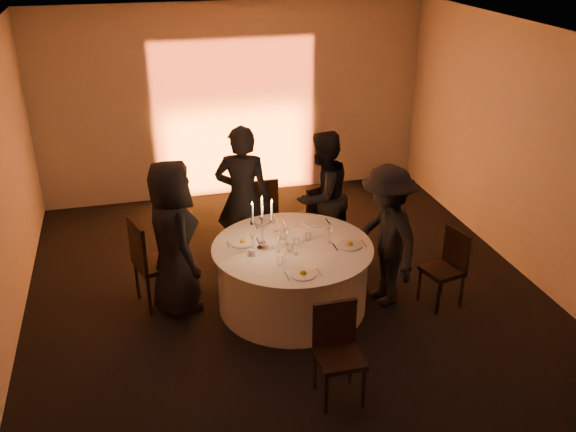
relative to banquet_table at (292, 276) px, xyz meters
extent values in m
plane|color=black|center=(0.00, 0.00, -0.38)|extent=(7.00, 7.00, 0.00)
plane|color=white|center=(0.00, 0.00, 2.62)|extent=(7.00, 7.00, 0.00)
plane|color=beige|center=(0.00, 3.50, 1.12)|extent=(7.00, 0.00, 7.00)
plane|color=beige|center=(0.00, -3.50, 1.12)|extent=(7.00, 0.00, 7.00)
plane|color=beige|center=(3.00, 0.00, 1.12)|extent=(0.00, 7.00, 7.00)
cube|color=black|center=(0.00, 3.20, -0.33)|extent=(0.25, 0.12, 0.10)
cylinder|color=black|center=(0.00, 0.00, -0.37)|extent=(0.60, 0.60, 0.03)
cylinder|color=black|center=(0.00, 0.00, -0.01)|extent=(0.20, 0.20, 0.75)
cylinder|color=white|center=(0.00, 0.00, -0.01)|extent=(1.68, 1.68, 0.75)
cylinder|color=white|center=(0.00, 0.00, 0.38)|extent=(1.80, 1.80, 0.02)
cube|color=black|center=(-1.47, 0.46, 0.13)|extent=(0.59, 0.59, 0.05)
cube|color=black|center=(-1.67, 0.40, 0.42)|extent=(0.18, 0.46, 0.54)
cylinder|color=black|center=(-1.21, 0.33, -0.13)|extent=(0.04, 0.04, 0.50)
cylinder|color=black|center=(-1.33, 0.71, -0.13)|extent=(0.04, 0.04, 0.50)
cylinder|color=black|center=(-1.60, 0.21, -0.13)|extent=(0.04, 0.04, 0.50)
cylinder|color=black|center=(-1.72, 0.59, -0.13)|extent=(0.04, 0.04, 0.50)
cube|color=black|center=(0.03, 1.82, 0.05)|extent=(0.41, 0.41, 0.05)
cube|color=black|center=(0.04, 1.64, 0.30)|extent=(0.40, 0.05, 0.46)
cylinder|color=black|center=(0.20, 2.00, -0.17)|extent=(0.04, 0.04, 0.43)
cylinder|color=black|center=(-0.14, 1.99, -0.17)|extent=(0.04, 0.04, 0.43)
cylinder|color=black|center=(0.21, 1.65, -0.17)|extent=(0.04, 0.04, 0.43)
cylinder|color=black|center=(-0.14, 1.65, -0.17)|extent=(0.04, 0.04, 0.43)
cube|color=black|center=(0.57, 1.25, 0.09)|extent=(0.58, 0.58, 0.05)
cube|color=black|center=(0.65, 1.07, 0.36)|extent=(0.41, 0.22, 0.50)
cylinder|color=black|center=(0.66, 1.50, -0.15)|extent=(0.04, 0.04, 0.47)
cylinder|color=black|center=(0.32, 1.35, -0.15)|extent=(0.04, 0.04, 0.47)
cylinder|color=black|center=(0.81, 1.16, -0.15)|extent=(0.04, 0.04, 0.47)
cylinder|color=black|center=(0.47, 1.01, -0.15)|extent=(0.04, 0.04, 0.47)
cube|color=black|center=(1.66, -0.39, 0.05)|extent=(0.48, 0.48, 0.05)
cube|color=black|center=(1.83, -0.35, 0.29)|extent=(0.13, 0.39, 0.45)
cylinder|color=black|center=(1.46, -0.26, -0.17)|extent=(0.04, 0.04, 0.42)
cylinder|color=black|center=(1.53, -0.59, -0.17)|extent=(0.04, 0.04, 0.42)
cylinder|color=black|center=(1.79, -0.18, -0.17)|extent=(0.04, 0.04, 0.42)
cylinder|color=black|center=(1.86, -0.51, -0.17)|extent=(0.04, 0.04, 0.42)
cube|color=black|center=(0.01, -1.63, 0.07)|extent=(0.41, 0.41, 0.05)
cube|color=black|center=(0.01, -1.44, 0.32)|extent=(0.41, 0.04, 0.47)
cylinder|color=black|center=(-0.16, -1.80, -0.16)|extent=(0.04, 0.04, 0.44)
cylinder|color=black|center=(0.19, -1.81, -0.16)|extent=(0.04, 0.04, 0.44)
cylinder|color=black|center=(-0.16, -1.45, -0.16)|extent=(0.04, 0.04, 0.44)
cylinder|color=black|center=(0.19, -1.45, -0.16)|extent=(0.04, 0.04, 0.44)
imported|color=black|center=(-1.28, 0.31, 0.51)|extent=(0.76, 0.98, 1.78)
imported|color=black|center=(-0.35, 1.09, 0.55)|extent=(0.78, 0.63, 1.87)
imported|color=black|center=(0.68, 1.07, 0.47)|extent=(1.05, 0.99, 1.72)
imported|color=black|center=(1.05, -0.15, 0.45)|extent=(0.77, 1.16, 1.67)
cylinder|color=white|center=(-0.52, 0.20, 0.39)|extent=(0.29, 0.29, 0.01)
cube|color=silver|center=(-0.69, 0.20, 0.39)|extent=(0.01, 0.17, 0.01)
cube|color=silver|center=(-0.35, 0.20, 0.39)|extent=(0.02, 0.17, 0.01)
sphere|color=gold|center=(-0.52, 0.20, 0.43)|extent=(0.07, 0.07, 0.07)
cylinder|color=white|center=(-0.12, 0.58, 0.39)|extent=(0.29, 0.29, 0.01)
cube|color=silver|center=(-0.29, 0.58, 0.39)|extent=(0.02, 0.17, 0.01)
cube|color=silver|center=(0.05, 0.58, 0.39)|extent=(0.01, 0.17, 0.01)
cylinder|color=white|center=(0.40, 0.49, 0.39)|extent=(0.24, 0.24, 0.01)
cube|color=silver|center=(0.23, 0.49, 0.39)|extent=(0.02, 0.17, 0.01)
cube|color=silver|center=(0.57, 0.49, 0.39)|extent=(0.01, 0.17, 0.01)
cylinder|color=white|center=(0.62, -0.15, 0.39)|extent=(0.27, 0.27, 0.01)
cube|color=silver|center=(0.45, -0.15, 0.39)|extent=(0.02, 0.17, 0.01)
cube|color=silver|center=(0.79, -0.15, 0.39)|extent=(0.01, 0.17, 0.01)
sphere|color=gold|center=(0.62, -0.15, 0.43)|extent=(0.07, 0.07, 0.07)
cylinder|color=white|center=(-0.06, -0.63, 0.39)|extent=(0.27, 0.27, 0.01)
cube|color=silver|center=(-0.23, -0.63, 0.39)|extent=(0.02, 0.17, 0.01)
cube|color=silver|center=(0.11, -0.63, 0.39)|extent=(0.01, 0.17, 0.01)
sphere|color=gold|center=(-0.06, -0.63, 0.43)|extent=(0.07, 0.07, 0.07)
cylinder|color=white|center=(-0.48, -0.08, 0.39)|extent=(0.11, 0.11, 0.01)
cylinder|color=white|center=(-0.48, -0.08, 0.42)|extent=(0.07, 0.07, 0.06)
cylinder|color=white|center=(-0.33, 0.02, 0.40)|extent=(0.13, 0.13, 0.02)
sphere|color=white|center=(-0.33, 0.02, 0.45)|extent=(0.07, 0.07, 0.07)
cylinder|color=white|center=(-0.33, 0.02, 0.58)|extent=(0.03, 0.03, 0.33)
cylinder|color=white|center=(-0.33, 0.02, 0.76)|extent=(0.05, 0.05, 0.03)
cylinder|color=white|center=(-0.33, 0.02, 0.87)|extent=(0.02, 0.02, 0.22)
cone|color=#FFAB2D|center=(-0.33, 0.02, 1.00)|extent=(0.02, 0.02, 0.03)
cylinder|color=white|center=(-0.39, 0.02, 0.68)|extent=(0.12, 0.02, 0.08)
cylinder|color=white|center=(-0.44, 0.02, 0.71)|extent=(0.05, 0.05, 0.03)
cylinder|color=white|center=(-0.44, 0.02, 0.83)|extent=(0.02, 0.02, 0.22)
cone|color=#FFAB2D|center=(-0.44, 0.02, 0.95)|extent=(0.02, 0.02, 0.03)
cylinder|color=white|center=(-0.28, 0.02, 0.68)|extent=(0.12, 0.02, 0.08)
cylinder|color=white|center=(-0.22, 0.02, 0.71)|extent=(0.05, 0.05, 0.03)
cylinder|color=white|center=(-0.22, 0.02, 0.83)|extent=(0.02, 0.02, 0.22)
cone|color=#FFAB2D|center=(-0.22, 0.02, 0.95)|extent=(0.02, 0.02, 0.03)
cylinder|color=white|center=(-0.05, 0.06, 0.39)|extent=(0.06, 0.06, 0.01)
cylinder|color=white|center=(-0.05, 0.06, 0.44)|extent=(0.01, 0.01, 0.10)
cone|color=white|center=(-0.05, 0.06, 0.53)|extent=(0.07, 0.07, 0.09)
cylinder|color=white|center=(0.43, -0.03, 0.39)|extent=(0.06, 0.06, 0.01)
cylinder|color=white|center=(0.43, -0.03, 0.44)|extent=(0.01, 0.01, 0.10)
cone|color=white|center=(0.43, -0.03, 0.53)|extent=(0.07, 0.07, 0.09)
cylinder|color=white|center=(-0.10, 0.40, 0.39)|extent=(0.06, 0.06, 0.01)
cylinder|color=white|center=(-0.10, 0.40, 0.44)|extent=(0.01, 0.01, 0.10)
cone|color=white|center=(-0.10, 0.40, 0.53)|extent=(0.07, 0.07, 0.09)
cylinder|color=white|center=(-0.18, -0.31, 0.39)|extent=(0.06, 0.06, 0.01)
cylinder|color=white|center=(-0.18, -0.31, 0.44)|extent=(0.01, 0.01, 0.10)
cone|color=white|center=(-0.18, -0.31, 0.53)|extent=(0.07, 0.07, 0.09)
cylinder|color=white|center=(-0.44, 0.04, 0.39)|extent=(0.06, 0.06, 0.01)
cylinder|color=white|center=(-0.44, 0.04, 0.44)|extent=(0.01, 0.01, 0.10)
cone|color=white|center=(-0.44, 0.04, 0.53)|extent=(0.07, 0.07, 0.09)
cylinder|color=white|center=(-0.01, -0.20, 0.39)|extent=(0.06, 0.06, 0.01)
cylinder|color=white|center=(-0.01, -0.20, 0.44)|extent=(0.01, 0.01, 0.10)
cone|color=white|center=(-0.01, -0.20, 0.53)|extent=(0.07, 0.07, 0.09)
cylinder|color=white|center=(-0.18, -0.09, 0.39)|extent=(0.06, 0.06, 0.01)
cylinder|color=white|center=(-0.18, -0.09, 0.44)|extent=(0.01, 0.01, 0.10)
cone|color=white|center=(-0.18, -0.09, 0.53)|extent=(0.07, 0.07, 0.09)
cylinder|color=white|center=(-0.23, -0.37, 0.43)|extent=(0.07, 0.07, 0.09)
cylinder|color=white|center=(-0.05, -0.11, 0.43)|extent=(0.07, 0.07, 0.09)
cylinder|color=white|center=(-0.05, 0.20, 0.43)|extent=(0.07, 0.07, 0.09)
cylinder|color=white|center=(0.21, 0.10, 0.43)|extent=(0.07, 0.07, 0.09)
camera|label=1|loc=(-1.63, -6.09, 3.69)|focal=40.00mm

